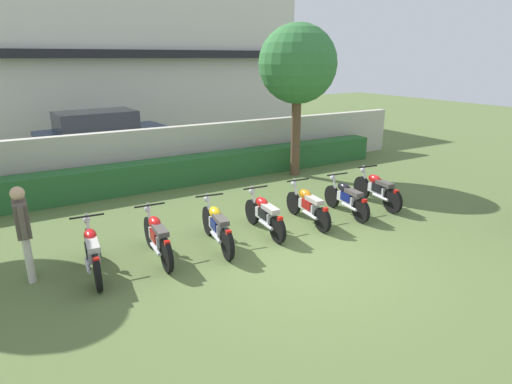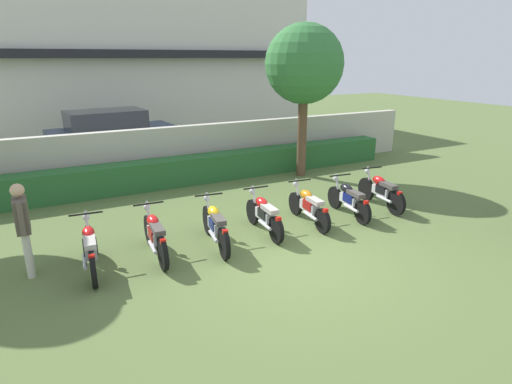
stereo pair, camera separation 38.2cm
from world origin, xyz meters
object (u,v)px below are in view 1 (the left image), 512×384
(tree_far_side, at_px, (298,65))
(motorcycle_in_row_4, at_px, (308,205))
(motorcycle_in_row_0, at_px, (92,251))
(motorcycle_in_row_5, at_px, (346,198))
(motorcycle_in_row_1, at_px, (157,236))
(motorcycle_in_row_6, at_px, (377,189))
(motorcycle_in_row_2, at_px, (217,225))
(parked_car, at_px, (102,137))
(motorcycle_in_row_3, at_px, (264,214))
(inspector_person, at_px, (23,226))

(tree_far_side, xyz_separation_m, motorcycle_in_row_4, (-2.25, -3.67, -3.07))
(motorcycle_in_row_4, bearing_deg, motorcycle_in_row_0, 96.19)
(motorcycle_in_row_0, bearing_deg, motorcycle_in_row_5, -84.86)
(motorcycle_in_row_5, bearing_deg, motorcycle_in_row_1, 96.25)
(motorcycle_in_row_6, bearing_deg, motorcycle_in_row_4, 97.81)
(motorcycle_in_row_1, relative_size, motorcycle_in_row_2, 0.95)
(motorcycle_in_row_4, relative_size, motorcycle_in_row_5, 1.04)
(tree_far_side, xyz_separation_m, motorcycle_in_row_5, (-1.09, -3.72, -3.07))
(motorcycle_in_row_0, height_order, motorcycle_in_row_2, motorcycle_in_row_0)
(parked_car, relative_size, motorcycle_in_row_3, 2.59)
(tree_far_side, height_order, motorcycle_in_row_4, tree_far_side)
(parked_car, bearing_deg, motorcycle_in_row_6, -64.64)
(motorcycle_in_row_6, distance_m, inspector_person, 8.14)
(tree_far_side, height_order, motorcycle_in_row_5, tree_far_side)
(parked_car, relative_size, motorcycle_in_row_4, 2.52)
(motorcycle_in_row_2, bearing_deg, inspector_person, 91.61)
(parked_car, bearing_deg, inspector_person, -114.39)
(motorcycle_in_row_0, relative_size, inspector_person, 1.10)
(motorcycle_in_row_1, bearing_deg, tree_far_side, -54.77)
(motorcycle_in_row_1, xyz_separation_m, inspector_person, (-2.19, 0.32, 0.56))
(motorcycle_in_row_0, height_order, inspector_person, inspector_person)
(parked_car, distance_m, motorcycle_in_row_1, 8.89)
(parked_car, height_order, motorcycle_in_row_3, parked_car)
(tree_far_side, bearing_deg, motorcycle_in_row_2, -140.83)
(parked_car, bearing_deg, motorcycle_in_row_0, -107.70)
(motorcycle_in_row_0, distance_m, motorcycle_in_row_6, 7.13)
(motorcycle_in_row_2, xyz_separation_m, motorcycle_in_row_3, (1.21, 0.11, -0.02))
(motorcycle_in_row_3, xyz_separation_m, motorcycle_in_row_4, (1.20, 0.01, -0.00))
(motorcycle_in_row_0, bearing_deg, motorcycle_in_row_1, -83.33)
(tree_far_side, bearing_deg, motorcycle_in_row_3, -133.09)
(tree_far_side, relative_size, motorcycle_in_row_2, 2.45)
(motorcycle_in_row_5, bearing_deg, tree_far_side, -10.15)
(tree_far_side, relative_size, motorcycle_in_row_5, 2.68)
(motorcycle_in_row_2, height_order, motorcycle_in_row_4, motorcycle_in_row_2)
(motorcycle_in_row_0, xyz_separation_m, motorcycle_in_row_5, (5.99, 0.04, -0.02))
(motorcycle_in_row_3, bearing_deg, motorcycle_in_row_0, 94.98)
(motorcycle_in_row_3, xyz_separation_m, inspector_person, (-4.63, 0.29, 0.58))
(motorcycle_in_row_4, bearing_deg, tree_far_side, -26.30)
(tree_far_side, relative_size, motorcycle_in_row_6, 2.55)
(motorcycle_in_row_1, bearing_deg, parked_car, -2.24)
(motorcycle_in_row_3, height_order, motorcycle_in_row_5, motorcycle_in_row_3)
(motorcycle_in_row_5, relative_size, inspector_person, 1.04)
(motorcycle_in_row_2, bearing_deg, motorcycle_in_row_6, -79.81)
(motorcycle_in_row_3, bearing_deg, tree_far_side, -39.31)
(motorcycle_in_row_0, relative_size, motorcycle_in_row_4, 1.02)
(motorcycle_in_row_4, relative_size, motorcycle_in_row_6, 0.99)
(motorcycle_in_row_6, bearing_deg, parked_car, 37.07)
(motorcycle_in_row_4, height_order, inspector_person, inspector_person)
(motorcycle_in_row_2, bearing_deg, motorcycle_in_row_0, 97.43)
(motorcycle_in_row_1, bearing_deg, motorcycle_in_row_2, -90.42)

